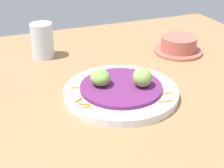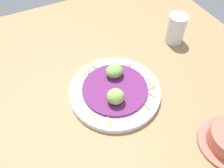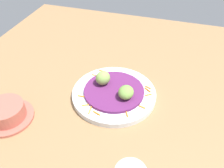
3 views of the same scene
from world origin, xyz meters
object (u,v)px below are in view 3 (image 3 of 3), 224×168
at_px(guac_scoop_left, 126,92).
at_px(guac_scoop_center, 103,78).
at_px(main_plate, 114,94).
at_px(terracotta_bowl, 7,113).

distance_m(guac_scoop_left, guac_scoop_center, 0.09).
xyz_separation_m(main_plate, guac_scoop_left, (-0.04, 0.02, 0.04)).
relative_size(main_plate, guac_scoop_left, 5.04).
height_order(guac_scoop_center, terracotta_bowl, guac_scoop_center).
bearing_deg(guac_scoop_center, main_plate, 154.99).
distance_m(main_plate, guac_scoop_left, 0.06).
height_order(guac_scoop_left, guac_scoop_center, guac_scoop_center).
distance_m(main_plate, guac_scoop_center, 0.06).
bearing_deg(guac_scoop_left, terracotta_bowl, 27.25).
bearing_deg(main_plate, guac_scoop_center, -25.01).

